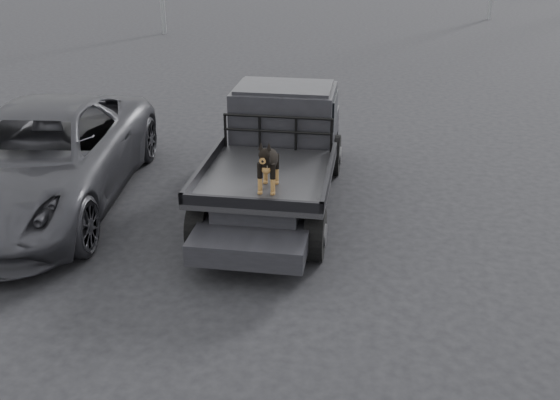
# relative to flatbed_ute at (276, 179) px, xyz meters

# --- Properties ---
(ground) EXTENTS (120.00, 120.00, 0.00)m
(ground) POSITION_rel_flatbed_ute_xyz_m (-0.80, -2.09, -0.46)
(ground) COLOR black
(ground) RESTS_ON ground
(flatbed_ute) EXTENTS (2.00, 5.40, 0.92)m
(flatbed_ute) POSITION_rel_flatbed_ute_xyz_m (0.00, 0.00, 0.00)
(flatbed_ute) COLOR black
(flatbed_ute) RESTS_ON ground
(ute_cab) EXTENTS (1.72, 1.30, 0.88)m
(ute_cab) POSITION_rel_flatbed_ute_xyz_m (0.00, 0.95, 0.90)
(ute_cab) COLOR black
(ute_cab) RESTS_ON flatbed_ute
(headache_rack) EXTENTS (1.80, 0.08, 0.55)m
(headache_rack) POSITION_rel_flatbed_ute_xyz_m (0.00, 0.20, 0.74)
(headache_rack) COLOR black
(headache_rack) RESTS_ON flatbed_ute
(dog) EXTENTS (0.32, 0.60, 0.74)m
(dog) POSITION_rel_flatbed_ute_xyz_m (0.13, -1.43, 0.83)
(dog) COLOR black
(dog) RESTS_ON flatbed_ute
(parked_suv) EXTENTS (3.33, 6.13, 1.63)m
(parked_suv) POSITION_rel_flatbed_ute_xyz_m (-3.82, -0.58, 0.35)
(parked_suv) COLOR #2C2D32
(parked_suv) RESTS_ON ground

